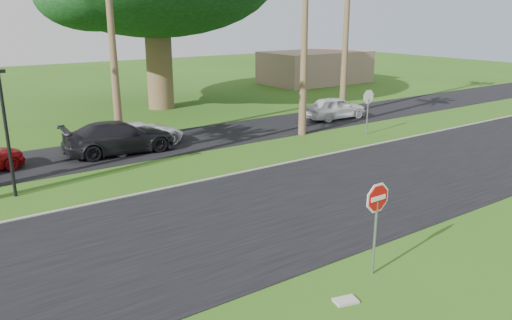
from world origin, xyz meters
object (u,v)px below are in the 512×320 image
object	(u,v)px
car_dark	(119,138)
car_minivan	(140,135)
stop_sign_far	(368,103)
stop_sign_near	(377,210)
car_pickup	(335,108)

from	to	relation	value
car_dark	car_minivan	size ratio (longest dim) A/B	1.15
stop_sign_far	car_minivan	distance (m)	12.38
stop_sign_near	car_dark	bearing A→B (deg)	94.54
car_dark	car_pickup	bearing A→B (deg)	-86.12
car_dark	car_pickup	size ratio (longest dim) A/B	1.27
car_minivan	car_pickup	xyz separation A→B (m)	(12.92, -0.46, 0.07)
car_dark	stop_sign_near	bearing A→B (deg)	-171.67
stop_sign_near	car_pickup	xyz separation A→B (m)	(12.95, 15.06, -1.07)
stop_sign_far	car_dark	xyz separation A→B (m)	(-12.70, 4.04, -1.01)
stop_sign_near	stop_sign_far	bearing A→B (deg)	43.73
car_minivan	car_pickup	distance (m)	12.92
car_minivan	stop_sign_near	bearing A→B (deg)	169.43
car_pickup	stop_sign_far	bearing A→B (deg)	163.63
stop_sign_far	car_pickup	world-z (taller)	stop_sign_far
car_minivan	car_pickup	bearing A→B (deg)	-102.48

